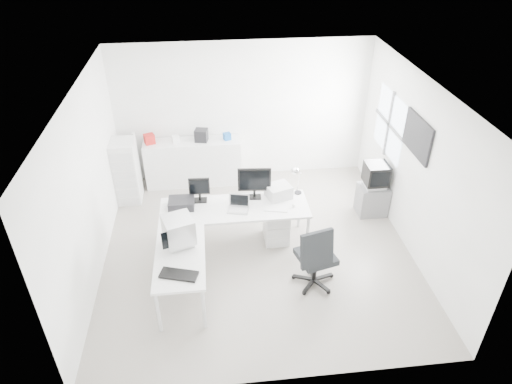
{
  "coord_description": "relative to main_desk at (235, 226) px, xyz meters",
  "views": [
    {
      "loc": [
        -0.69,
        -5.88,
        4.97
      ],
      "look_at": [
        0.0,
        0.2,
        1.0
      ],
      "focal_mm": 32.0,
      "sensor_mm": 36.0,
      "label": 1
    }
  ],
  "objects": [
    {
      "name": "drawer_pedestal",
      "position": [
        0.7,
        0.05,
        -0.08
      ],
      "size": [
        0.4,
        0.5,
        0.6
      ],
      "primitive_type": "cube",
      "color": "silver",
      "rests_on": "floor"
    },
    {
      "name": "floor",
      "position": [
        0.35,
        -0.17,
        -0.38
      ],
      "size": [
        5.0,
        5.0,
        0.01
      ],
      "primitive_type": "cube",
      "color": "#BAB2A7",
      "rests_on": "ground"
    },
    {
      "name": "left_wall",
      "position": [
        -2.15,
        -0.17,
        1.02
      ],
      "size": [
        0.02,
        5.0,
        2.8
      ],
      "primitive_type": "cube",
      "color": "white",
      "rests_on": "floor"
    },
    {
      "name": "crt_tv",
      "position": [
        2.57,
        0.63,
        0.42
      ],
      "size": [
        0.5,
        0.48,
        0.45
      ],
      "primitive_type": null,
      "color": "black",
      "rests_on": "tv_cabinet"
    },
    {
      "name": "right_wall",
      "position": [
        2.85,
        -0.17,
        1.02
      ],
      "size": [
        0.02,
        5.0,
        2.8
      ],
      "primitive_type": "cube",
      "color": "white",
      "rests_on": "floor"
    },
    {
      "name": "white_mouse",
      "position": [
        0.95,
        -0.1,
        0.4
      ],
      "size": [
        0.06,
        0.06,
        0.06
      ],
      "primitive_type": "sphere",
      "color": "silver",
      "rests_on": "main_desk"
    },
    {
      "name": "clutter_box_c",
      "position": [
        -0.49,
        2.07,
        0.69
      ],
      "size": [
        0.28,
        0.26,
        0.24
      ],
      "primitive_type": "cube",
      "rotation": [
        0.0,
        0.0,
        -0.22
      ],
      "color": "black",
      "rests_on": "sideboard"
    },
    {
      "name": "window",
      "position": [
        2.83,
        1.03,
        1.23
      ],
      "size": [
        0.02,
        1.2,
        1.1
      ],
      "primitive_type": null,
      "color": "white",
      "rests_on": "right_wall"
    },
    {
      "name": "clutter_box_d",
      "position": [
        0.01,
        2.07,
        0.64
      ],
      "size": [
        0.17,
        0.16,
        0.14
      ],
      "primitive_type": "cube",
      "rotation": [
        0.0,
        0.0,
        0.31
      ],
      "color": "#1654A0",
      "rests_on": "sideboard"
    },
    {
      "name": "clutter_box_a",
      "position": [
        -1.49,
        2.07,
        0.66
      ],
      "size": [
        0.24,
        0.22,
        0.19
      ],
      "primitive_type": "cube",
      "rotation": [
        0.0,
        0.0,
        0.37
      ],
      "color": "red",
      "rests_on": "sideboard"
    },
    {
      "name": "sideboard",
      "position": [
        -0.69,
        2.07,
        0.1
      ],
      "size": [
        1.89,
        0.47,
        0.95
      ],
      "primitive_type": "cube",
      "color": "silver",
      "rests_on": "floor"
    },
    {
      "name": "white_keyboard",
      "position": [
        0.65,
        -0.15,
        0.38
      ],
      "size": [
        0.4,
        0.2,
        0.02
      ],
      "primitive_type": "cube",
      "rotation": [
        0.0,
        0.0,
        -0.22
      ],
      "color": "silver",
      "rests_on": "main_desk"
    },
    {
      "name": "inkjet_printer",
      "position": [
        -0.85,
        0.1,
        0.45
      ],
      "size": [
        0.42,
        0.33,
        0.15
      ],
      "primitive_type": "cube",
      "rotation": [
        0.0,
        0.0,
        -0.03
      ],
      "color": "black",
      "rests_on": "main_desk"
    },
    {
      "name": "lcd_monitor_large",
      "position": [
        0.35,
        0.25,
        0.66
      ],
      "size": [
        0.56,
        0.26,
        0.57
      ],
      "primitive_type": null,
      "rotation": [
        0.0,
        0.0,
        -0.08
      ],
      "color": "black",
      "rests_on": "main_desk"
    },
    {
      "name": "laser_printer",
      "position": [
        0.75,
        0.22,
        0.49
      ],
      "size": [
        0.47,
        0.44,
        0.22
      ],
      "primitive_type": "cube",
      "rotation": [
        0.0,
        0.0,
        0.33
      ],
      "color": "silver",
      "rests_on": "main_desk"
    },
    {
      "name": "wall_picture",
      "position": [
        2.82,
        -0.07,
        1.52
      ],
      "size": [
        0.04,
        0.9,
        0.6
      ],
      "primitive_type": null,
      "color": "black",
      "rests_on": "right_wall"
    },
    {
      "name": "laptop",
      "position": [
        0.05,
        -0.1,
        0.49
      ],
      "size": [
        0.41,
        0.42,
        0.22
      ],
      "primitive_type": null,
      "rotation": [
        0.0,
        0.0,
        -0.24
      ],
      "color": "#B7B7BA",
      "rests_on": "main_desk"
    },
    {
      "name": "back_wall",
      "position": [
        0.35,
        2.33,
        1.02
      ],
      "size": [
        5.0,
        0.02,
        2.8
      ],
      "primitive_type": "cube",
      "color": "white",
      "rests_on": "floor"
    },
    {
      "name": "side_desk",
      "position": [
        -0.85,
        -1.1,
        0.0
      ],
      "size": [
        0.7,
        1.4,
        0.75
      ],
      "primitive_type": null,
      "color": "silver",
      "rests_on": "floor"
    },
    {
      "name": "lcd_monitor_small",
      "position": [
        -0.55,
        0.25,
        0.59
      ],
      "size": [
        0.35,
        0.21,
        0.42
      ],
      "primitive_type": null,
      "rotation": [
        0.0,
        0.0,
        -0.04
      ],
      "color": "black",
      "rests_on": "main_desk"
    },
    {
      "name": "clutter_bottle",
      "position": [
        -1.79,
        2.11,
        0.68
      ],
      "size": [
        0.07,
        0.07,
        0.22
      ],
      "primitive_type": "cylinder",
      "color": "silver",
      "rests_on": "sideboard"
    },
    {
      "name": "tv_cabinet",
      "position": [
        2.57,
        0.63,
        -0.09
      ],
      "size": [
        0.52,
        0.43,
        0.57
      ],
      "primitive_type": "cube",
      "color": "slate",
      "rests_on": "floor"
    },
    {
      "name": "filing_cabinet",
      "position": [
        -1.93,
        1.59,
        0.25
      ],
      "size": [
        0.44,
        0.52,
        1.25
      ],
      "primitive_type": "cube",
      "color": "silver",
      "rests_on": "floor"
    },
    {
      "name": "office_chair",
      "position": [
        1.12,
        -1.07,
        0.2
      ],
      "size": [
        0.81,
        0.81,
        1.15
      ],
      "primitive_type": null,
      "rotation": [
        0.0,
        0.0,
        0.26
      ],
      "color": "#222326",
      "rests_on": "floor"
    },
    {
      "name": "crt_monitor",
      "position": [
        -0.85,
        -0.85,
        0.61
      ],
      "size": [
        0.52,
        0.52,
        0.48
      ],
      "primitive_type": null,
      "rotation": [
        0.0,
        0.0,
        0.32
      ],
      "color": "#B7B7BA",
      "rests_on": "side_desk"
    },
    {
      "name": "desk_lamp",
      "position": [
        1.1,
        0.3,
        0.62
      ],
      "size": [
        0.19,
        0.19,
        0.49
      ],
      "primitive_type": null,
      "rotation": [
        0.0,
        0.0,
        0.22
      ],
      "color": "silver",
      "rests_on": "main_desk"
    },
    {
      "name": "clutter_box_b",
      "position": [
        -0.99,
        2.07,
        0.64
      ],
      "size": [
        0.17,
        0.15,
        0.14
      ],
      "primitive_type": "cube",
      "rotation": [
        0.0,
        0.0,
        0.33
      ],
      "color": "silver",
      "rests_on": "sideboard"
    },
    {
      "name": "black_keyboard",
      "position": [
        -0.85,
        -1.5,
        0.39
      ],
      "size": [
        0.54,
        0.34,
        0.03
      ],
      "primitive_type": "cube",
      "rotation": [
        0.0,
        0.0,
        -0.3
      ],
      "color": "black",
      "rests_on": "side_desk"
    },
    {
      "name": "main_desk",
      "position": [
        0.0,
        0.0,
        0.0
      ],
      "size": [
        2.4,
        0.8,
        0.75
      ],
      "primitive_type": null,
      "color": "silver",
      "rests_on": "floor"
    },
    {
      "name": "ceiling",
      "position": [
        0.35,
        -0.17,
        2.42
      ],
      "size": [
        5.0,
        5.0,
        0.01
      ],
      "primitive_type": "cube",
      "color": "white",
      "rests_on": "back_wall"
    }
  ]
}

